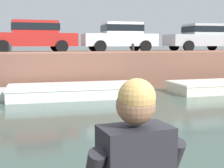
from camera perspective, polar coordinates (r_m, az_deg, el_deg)
ground_plane at (r=8.34m, az=-5.90°, el=-7.40°), size 400.00×400.00×0.00m
far_quay_wall at (r=16.93m, az=-11.31°, el=2.92°), size 60.00×6.00×1.70m
far_wall_coping at (r=14.01m, az=-10.39°, el=5.68°), size 60.00×0.24×0.08m
boat_moored_central_white at (r=12.59m, az=-7.48°, el=-1.28°), size 6.60×2.36×0.48m
car_left_inner_red at (r=16.00m, az=-14.29°, el=8.66°), size 4.40×2.17×1.54m
car_centre_white at (r=16.77m, az=1.46°, el=8.81°), size 3.91×2.08×1.54m
car_right_inner_silver at (r=18.89m, az=16.23°, el=8.36°), size 4.16×2.15×1.54m
mooring_bollard_mid at (r=14.08m, az=-18.15°, el=6.25°), size 0.15×0.15×0.45m
mooring_bollard_east at (r=14.97m, az=3.84°, el=6.65°), size 0.15×0.15×0.45m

